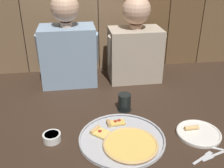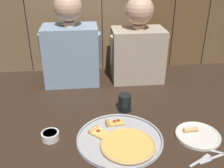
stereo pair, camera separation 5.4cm
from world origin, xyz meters
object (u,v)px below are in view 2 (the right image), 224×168
at_px(dinner_plate, 198,135).
at_px(drinking_glass, 125,102).
at_px(dipping_bowl, 50,135).
at_px(diner_right, 138,43).
at_px(pizza_tray, 122,140).
at_px(diner_left, 71,44).

height_order(dinner_plate, drinking_glass, drinking_glass).
bearing_deg(drinking_glass, dipping_bowl, -150.05).
xyz_separation_m(drinking_glass, diner_right, (0.15, 0.42, 0.22)).
distance_m(pizza_tray, drinking_glass, 0.30).
height_order(pizza_tray, dinner_plate, dinner_plate).
height_order(pizza_tray, dipping_bowl, dipping_bowl).
relative_size(drinking_glass, dipping_bowl, 1.14).
relative_size(pizza_tray, diner_right, 0.71).
height_order(dipping_bowl, diner_left, diner_left).
relative_size(pizza_tray, dinner_plate, 1.91).
bearing_deg(dinner_plate, drinking_glass, 138.31).
distance_m(dinner_plate, dipping_bowl, 0.73).
bearing_deg(dipping_bowl, dinner_plate, -4.52).
bearing_deg(dipping_bowl, drinking_glass, 29.95).
distance_m(drinking_glass, dipping_bowl, 0.47).
bearing_deg(diner_left, drinking_glass, -53.51).
distance_m(dinner_plate, diner_right, 0.78).
xyz_separation_m(dinner_plate, dipping_bowl, (-0.73, 0.06, 0.01)).
bearing_deg(dinner_plate, dipping_bowl, 175.48).
bearing_deg(diner_right, drinking_glass, -109.75).
relative_size(dinner_plate, drinking_glass, 2.22).
relative_size(pizza_tray, drinking_glass, 4.25).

